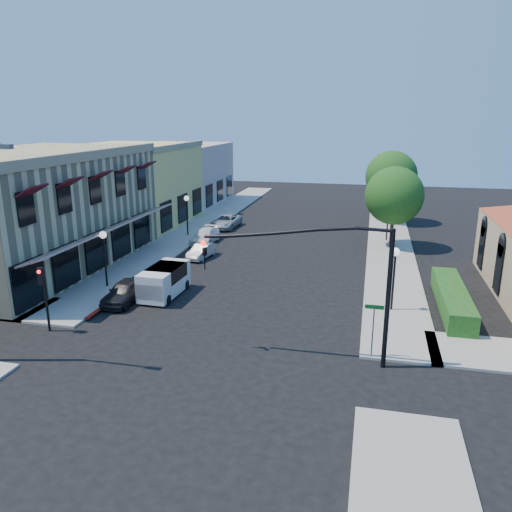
% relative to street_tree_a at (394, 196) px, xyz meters
% --- Properties ---
extents(ground, '(120.00, 120.00, 0.00)m').
position_rel_street_tree_a_xyz_m(ground, '(-8.80, -22.00, -4.19)').
color(ground, black).
rests_on(ground, ground).
extents(sidewalk_left, '(3.50, 50.00, 0.12)m').
position_rel_street_tree_a_xyz_m(sidewalk_left, '(-17.55, 5.00, -4.13)').
color(sidewalk_left, gray).
rests_on(sidewalk_left, ground).
extents(sidewalk_right, '(3.50, 50.00, 0.12)m').
position_rel_street_tree_a_xyz_m(sidewalk_right, '(-0.05, 5.00, -4.13)').
color(sidewalk_right, gray).
rests_on(sidewalk_right, ground).
extents(curb_red_strip, '(0.25, 10.00, 0.06)m').
position_rel_street_tree_a_xyz_m(curb_red_strip, '(-15.70, -14.00, -4.19)').
color(curb_red_strip, maroon).
rests_on(curb_red_strip, ground).
extents(corner_brick_building, '(11.77, 18.20, 8.10)m').
position_rel_street_tree_a_xyz_m(corner_brick_building, '(-24.25, -11.00, -0.19)').
color(corner_brick_building, '#C9B888').
rests_on(corner_brick_building, ground).
extents(yellow_stucco_building, '(10.00, 12.00, 7.60)m').
position_rel_street_tree_a_xyz_m(yellow_stucco_building, '(-24.30, 4.00, -0.39)').
color(yellow_stucco_building, '#DFBE64').
rests_on(yellow_stucco_building, ground).
extents(pink_stucco_building, '(10.00, 12.00, 7.00)m').
position_rel_street_tree_a_xyz_m(pink_stucco_building, '(-24.30, 16.00, -0.69)').
color(pink_stucco_building, beige).
rests_on(pink_stucco_building, ground).
extents(hedge, '(1.40, 8.00, 1.10)m').
position_rel_street_tree_a_xyz_m(hedge, '(2.90, -13.00, -4.19)').
color(hedge, '#1E4C15').
rests_on(hedge, ground).
extents(street_tree_a, '(4.56, 4.56, 6.48)m').
position_rel_street_tree_a_xyz_m(street_tree_a, '(0.00, 0.00, 0.00)').
color(street_tree_a, '#332114').
rests_on(street_tree_a, ground).
extents(street_tree_b, '(4.94, 4.94, 7.02)m').
position_rel_street_tree_a_xyz_m(street_tree_b, '(0.00, 10.00, 0.35)').
color(street_tree_b, '#332114').
rests_on(street_tree_b, ground).
extents(signal_mast_arm, '(8.01, 0.39, 6.00)m').
position_rel_street_tree_a_xyz_m(signal_mast_arm, '(-2.94, -20.50, -0.11)').
color(signal_mast_arm, black).
rests_on(signal_mast_arm, ground).
extents(secondary_signal, '(0.28, 0.42, 3.32)m').
position_rel_street_tree_a_xyz_m(secondary_signal, '(-16.80, -20.59, -1.88)').
color(secondary_signal, black).
rests_on(secondary_signal, ground).
extents(street_name_sign, '(0.80, 0.06, 2.50)m').
position_rel_street_tree_a_xyz_m(street_name_sign, '(-1.30, -19.80, -2.50)').
color(street_name_sign, '#595B5E').
rests_on(street_name_sign, ground).
extents(lamppost_left_near, '(0.44, 0.44, 3.57)m').
position_rel_street_tree_a_xyz_m(lamppost_left_near, '(-17.30, -14.00, -1.46)').
color(lamppost_left_near, black).
rests_on(lamppost_left_near, ground).
extents(lamppost_left_far, '(0.44, 0.44, 3.57)m').
position_rel_street_tree_a_xyz_m(lamppost_left_far, '(-17.30, 0.00, -1.46)').
color(lamppost_left_far, black).
rests_on(lamppost_left_far, ground).
extents(lamppost_right_near, '(0.44, 0.44, 3.57)m').
position_rel_street_tree_a_xyz_m(lamppost_right_near, '(-0.30, -14.00, -1.46)').
color(lamppost_right_near, black).
rests_on(lamppost_right_near, ground).
extents(lamppost_right_far, '(0.44, 0.44, 3.57)m').
position_rel_street_tree_a_xyz_m(lamppost_right_far, '(-0.30, 2.00, -1.46)').
color(lamppost_right_far, black).
rests_on(lamppost_right_far, ground).
extents(white_van, '(1.83, 3.98, 1.75)m').
position_rel_street_tree_a_xyz_m(white_van, '(-13.25, -14.56, -3.18)').
color(white_van, silver).
rests_on(white_van, ground).
extents(parked_car_a, '(1.60, 3.81, 1.29)m').
position_rel_street_tree_a_xyz_m(parked_car_a, '(-15.00, -16.00, -3.55)').
color(parked_car_a, black).
rests_on(parked_car_a, ground).
extents(parked_car_b, '(1.55, 3.33, 1.06)m').
position_rel_street_tree_a_xyz_m(parked_car_b, '(-13.79, -6.36, -3.67)').
color(parked_car_b, '#B5B8BA').
rests_on(parked_car_b, ground).
extents(parked_car_c, '(1.75, 4.12, 1.18)m').
position_rel_street_tree_a_xyz_m(parked_car_c, '(-15.00, -2.00, -3.60)').
color(parked_car_c, white).
rests_on(parked_car_c, ground).
extents(parked_car_d, '(2.30, 4.55, 1.23)m').
position_rel_street_tree_a_xyz_m(parked_car_d, '(-14.99, 4.00, -3.58)').
color(parked_car_d, '#B9BDBF').
rests_on(parked_car_d, ground).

